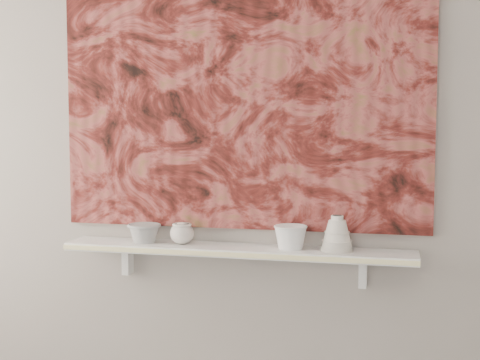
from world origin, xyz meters
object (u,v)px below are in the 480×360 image
(shelf, at_px, (237,250))
(cup_cream, at_px, (182,233))
(bowl_white, at_px, (291,237))
(bell_vessel, at_px, (337,233))
(painting, at_px, (241,92))
(bowl_grey, at_px, (144,233))

(shelf, height_order, cup_cream, cup_cream)
(bowl_white, bearing_deg, shelf, 180.00)
(cup_cream, distance_m, bell_vessel, 0.62)
(bell_vessel, bearing_deg, shelf, 180.00)
(painting, xyz_separation_m, cup_cream, (-0.23, -0.08, -0.57))
(bell_vessel, bearing_deg, painting, 168.45)
(cup_cream, xyz_separation_m, bell_vessel, (0.62, 0.00, 0.02))
(painting, bearing_deg, bell_vessel, -11.55)
(bowl_white, bearing_deg, painting, 159.53)
(painting, distance_m, cup_cream, 0.61)
(cup_cream, xyz_separation_m, bowl_white, (0.44, 0.00, 0.00))
(bowl_grey, bearing_deg, shelf, 0.00)
(shelf, height_order, painting, painting)
(bell_vessel, distance_m, bowl_white, 0.18)
(bowl_white, bearing_deg, cup_cream, 180.00)
(bowl_grey, height_order, bell_vessel, bell_vessel)
(shelf, relative_size, painting, 0.93)
(painting, height_order, bowl_grey, painting)
(cup_cream, bearing_deg, shelf, 0.00)
(painting, xyz_separation_m, bowl_grey, (-0.39, -0.08, -0.57))
(shelf, bearing_deg, cup_cream, 180.00)
(shelf, distance_m, painting, 0.63)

